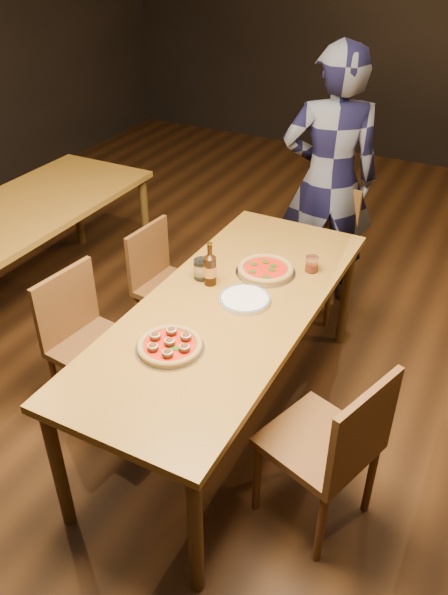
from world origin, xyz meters
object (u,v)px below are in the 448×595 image
at_px(chair_main_nw, 97,347).
at_px(chair_end, 316,251).
at_px(beer_bottle, 210,270).
at_px(diner, 329,181).
at_px(chair_main_e, 318,441).
at_px(plate_stack, 245,300).
at_px(chair_main_sw, 173,287).
at_px(table_main, 229,316).
at_px(water_glass, 202,269).
at_px(pizza_meatball, 170,345).
at_px(table_left, 16,222).
at_px(pizza_margherita, 266,270).
at_px(amber_glass, 312,264).

height_order(chair_main_nw, chair_end, chair_end).
xyz_separation_m(beer_bottle, diner, (0.19, 1.29, 0.04)).
distance_m(chair_main_e, plate_stack, 0.77).
relative_size(chair_main_nw, chair_end, 0.98).
bearing_deg(chair_main_nw, chair_main_sw, 4.15).
relative_size(table_main, water_glass, 18.62).
height_order(chair_main_sw, diner, diner).
xyz_separation_m(chair_main_sw, pizza_meatball, (0.55, -0.88, 0.36)).
bearing_deg(chair_main_sw, table_left, 102.70).
distance_m(chair_end, beer_bottle, 1.21).
bearing_deg(water_glass, chair_main_nw, -134.66).
distance_m(chair_main_sw, chair_main_e, 1.49).
height_order(chair_main_sw, plate_stack, chair_main_sw).
bearing_deg(table_main, chair_end, 88.63).
distance_m(table_main, pizza_meatball, 0.45).
height_order(pizza_meatball, diner, diner).
relative_size(table_main, pizza_margherita, 6.26).
bearing_deg(table_left, water_glass, -5.66).
xyz_separation_m(pizza_margherita, plate_stack, (0.02, -0.30, -0.01)).
height_order(table_main, plate_stack, plate_stack).
height_order(chair_main_nw, diner, diner).
xyz_separation_m(chair_main_sw, chair_end, (0.65, 0.79, 0.03)).
xyz_separation_m(table_left, pizza_margherita, (1.74, 0.06, 0.09)).
bearing_deg(diner, table_left, 8.52).
height_order(chair_main_e, diner, diner).
height_order(plate_stack, beer_bottle, beer_bottle).
bearing_deg(diner, chair_main_e, 84.25).
relative_size(chair_main_e, plate_stack, 3.62).
bearing_deg(chair_main_sw, chair_end, -34.96).
xyz_separation_m(chair_main_nw, chair_end, (0.68, 1.51, 0.01)).
relative_size(chair_main_sw, diner, 0.46).
relative_size(chair_main_e, diner, 0.52).
bearing_deg(diner, chair_end, 70.11).
relative_size(chair_main_e, water_glass, 8.46).
distance_m(chair_end, amber_glass, 0.86).
relative_size(chair_end, water_glass, 8.22).
bearing_deg(amber_glass, beer_bottle, -139.04).
relative_size(table_left, amber_glass, 23.27).
bearing_deg(chair_main_e, chair_end, -141.37).
relative_size(pizza_meatball, plate_stack, 1.22).
xyz_separation_m(water_glass, amber_glass, (0.48, 0.33, -0.01)).
bearing_deg(table_main, chair_main_sw, 143.84).
height_order(pizza_margherita, water_glass, water_glass).
bearing_deg(water_glass, plate_stack, -18.14).
xyz_separation_m(table_main, pizza_margherita, (0.04, 0.36, 0.09)).
xyz_separation_m(plate_stack, water_glass, (-0.30, 0.10, 0.04)).
distance_m(pizza_margherita, water_glass, 0.34).
bearing_deg(pizza_meatball, beer_bottle, 100.34).
relative_size(water_glass, diner, 0.06).
bearing_deg(chair_main_e, table_left, -87.48).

